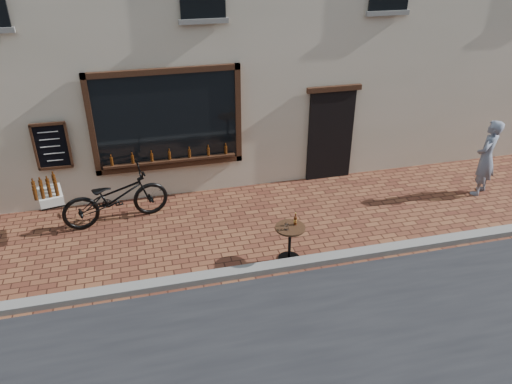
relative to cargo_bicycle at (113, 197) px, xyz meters
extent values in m
plane|color=#53281B|center=(3.19, -2.61, -0.59)|extent=(90.00, 90.00, 0.00)
cube|color=slate|center=(3.19, -2.41, -0.53)|extent=(90.00, 0.25, 0.12)
cube|color=black|center=(1.29, 0.84, 1.26)|extent=(3.00, 0.06, 2.00)
cube|color=black|center=(1.29, 0.82, 2.32)|extent=(3.24, 0.10, 0.12)
cube|color=black|center=(1.29, 0.82, 0.20)|extent=(3.24, 0.10, 0.12)
cube|color=black|center=(-0.27, 0.82, 1.26)|extent=(0.12, 0.10, 2.24)
cube|color=black|center=(2.85, 0.82, 1.26)|extent=(0.12, 0.10, 2.24)
cube|color=black|center=(1.29, 0.77, 0.33)|extent=(2.90, 0.16, 0.05)
cube|color=black|center=(5.09, 0.85, 0.51)|extent=(1.10, 0.10, 2.20)
cube|color=black|center=(5.09, 0.82, 1.67)|extent=(1.30, 0.10, 0.12)
cube|color=black|center=(-1.11, 0.83, 0.91)|extent=(0.62, 0.04, 0.92)
cylinder|color=#3D1C07|center=(0.04, 0.77, 0.45)|extent=(0.06, 0.06, 0.19)
cylinder|color=#3D1C07|center=(0.45, 0.77, 0.45)|extent=(0.06, 0.06, 0.19)
cylinder|color=#3D1C07|center=(0.87, 0.77, 0.45)|extent=(0.06, 0.06, 0.19)
cylinder|color=#3D1C07|center=(1.29, 0.77, 0.45)|extent=(0.06, 0.06, 0.19)
cylinder|color=#3D1C07|center=(1.70, 0.77, 0.45)|extent=(0.06, 0.06, 0.19)
cylinder|color=#3D1C07|center=(2.12, 0.77, 0.45)|extent=(0.06, 0.06, 0.19)
cylinder|color=#3D1C07|center=(2.54, 0.77, 0.45)|extent=(0.06, 0.06, 0.19)
imported|color=black|center=(0.05, 0.01, -0.01)|extent=(2.29, 1.18, 1.15)
cube|color=black|center=(-1.14, -0.23, 0.20)|extent=(0.55, 0.69, 0.04)
cube|color=silver|center=(-1.14, -0.23, 0.31)|extent=(0.55, 0.71, 0.18)
cylinder|color=#3D1C07|center=(-0.97, -0.43, 0.52)|extent=(0.07, 0.07, 0.24)
cylinder|color=#3D1C07|center=(-1.10, -0.45, 0.52)|extent=(0.07, 0.07, 0.24)
cylinder|color=#3D1C07|center=(-1.22, -0.48, 0.52)|extent=(0.07, 0.07, 0.24)
cylinder|color=#3D1C07|center=(-1.35, -0.50, 0.52)|extent=(0.07, 0.07, 0.24)
cylinder|color=#3D1C07|center=(-1.00, -0.28, 0.52)|extent=(0.07, 0.07, 0.24)
cylinder|color=#3D1C07|center=(-1.13, -0.30, 0.52)|extent=(0.07, 0.07, 0.24)
cylinder|color=#3D1C07|center=(-1.25, -0.33, 0.52)|extent=(0.07, 0.07, 0.24)
cylinder|color=#3D1C07|center=(-1.38, -0.36, 0.52)|extent=(0.07, 0.07, 0.24)
cylinder|color=#3D1C07|center=(-1.03, -0.13, 0.52)|extent=(0.07, 0.07, 0.24)
cylinder|color=#3D1C07|center=(-1.16, -0.15, 0.52)|extent=(0.07, 0.07, 0.24)
cylinder|color=#3D1C07|center=(-1.28, -0.18, 0.52)|extent=(0.07, 0.07, 0.24)
cylinder|color=#3D1C07|center=(-1.41, -0.21, 0.52)|extent=(0.07, 0.07, 0.24)
cylinder|color=#3D1C07|center=(-1.06, 0.02, 0.52)|extent=(0.07, 0.07, 0.24)
cylinder|color=black|center=(3.16, -2.17, -0.57)|extent=(0.41, 0.41, 0.03)
cylinder|color=black|center=(3.16, -2.17, -0.23)|extent=(0.06, 0.06, 0.65)
cylinder|color=black|center=(3.16, -2.17, 0.11)|extent=(0.56, 0.56, 0.04)
cylinder|color=gold|center=(3.27, -2.11, 0.22)|extent=(0.06, 0.06, 0.06)
cylinder|color=white|center=(3.06, -2.23, 0.19)|extent=(0.07, 0.07, 0.12)
imported|color=slate|center=(8.22, -0.76, 0.31)|extent=(0.78, 0.72, 1.79)
camera|label=1|loc=(0.71, -9.42, 5.09)|focal=35.00mm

